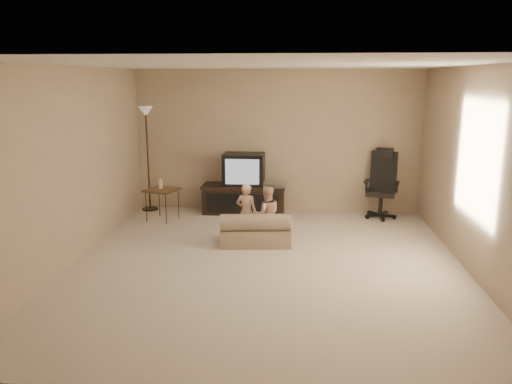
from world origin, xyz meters
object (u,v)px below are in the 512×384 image
(tv_stand, at_px, (244,188))
(office_chair, at_px, (382,193))
(child_sofa, at_px, (255,231))
(toddler_right, at_px, (267,215))
(toddler_left, at_px, (246,212))
(side_table, at_px, (162,190))
(floor_lamp, at_px, (147,135))

(tv_stand, relative_size, office_chair, 1.27)
(tv_stand, distance_m, child_sofa, 1.78)
(toddler_right, bearing_deg, child_sofa, 29.31)
(office_chair, xyz_separation_m, toddler_right, (-1.88, -1.52, -0.01))
(child_sofa, xyz_separation_m, toddler_left, (-0.15, 0.21, 0.23))
(tv_stand, xyz_separation_m, side_table, (-1.32, -0.58, 0.08))
(side_table, distance_m, floor_lamp, 1.13)
(office_chair, bearing_deg, toddler_right, -125.91)
(tv_stand, height_order, side_table, tv_stand)
(tv_stand, height_order, office_chair, office_chair)
(office_chair, height_order, toddler_right, office_chair)
(side_table, relative_size, child_sofa, 0.68)
(side_table, distance_m, toddler_right, 2.09)
(office_chair, xyz_separation_m, child_sofa, (-2.03, -1.66, -0.22))
(child_sofa, distance_m, toddler_left, 0.34)
(floor_lamp, bearing_deg, toddler_right, -36.46)
(toddler_left, bearing_deg, child_sofa, 137.99)
(tv_stand, bearing_deg, child_sofa, -78.18)
(child_sofa, bearing_deg, side_table, 139.00)
(tv_stand, bearing_deg, floor_lamp, 178.56)
(tv_stand, bearing_deg, toddler_left, -82.07)
(side_table, xyz_separation_m, floor_lamp, (-0.41, 0.64, 0.84))
(child_sofa, bearing_deg, tv_stand, 94.90)
(tv_stand, height_order, child_sofa, tv_stand)
(office_chair, distance_m, toddler_right, 2.42)
(side_table, xyz_separation_m, toddler_left, (1.52, -0.94, -0.09))
(toddler_right, bearing_deg, side_table, -41.99)
(floor_lamp, height_order, toddler_left, floor_lamp)
(toddler_right, bearing_deg, toddler_left, -25.82)
(floor_lamp, xyz_separation_m, toddler_left, (1.93, -1.58, -0.93))
(side_table, relative_size, toddler_left, 0.85)
(toddler_right, bearing_deg, office_chair, -153.86)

